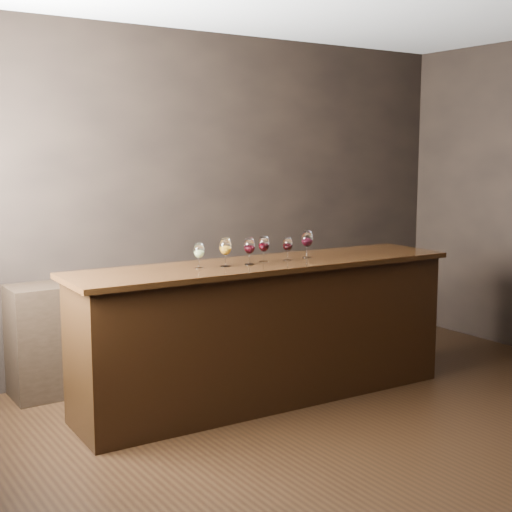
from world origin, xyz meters
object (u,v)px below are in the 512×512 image
glass_red_a (249,247)px  glass_red_b (264,245)px  glass_red_c (288,245)px  glass_red_d (307,240)px  glass_amber (225,247)px  glass_white (199,251)px  back_bar_shelf (157,325)px  bar_counter (266,334)px

glass_red_a → glass_red_b: bearing=16.8°
glass_red_c → glass_red_d: bearing=5.7°
glass_amber → glass_red_c: glass_amber is taller
glass_amber → glass_red_a: bearing=-7.2°
glass_red_b → glass_red_d: bearing=-1.2°
glass_amber → glass_red_a: (0.18, -0.02, -0.01)m
glass_white → glass_red_b: glass_red_b is taller
glass_red_b → back_bar_shelf: bearing=112.8°
glass_red_d → glass_red_a: bearing=-175.9°
glass_white → glass_red_d: glass_red_d is taller
glass_amber → back_bar_shelf: bearing=93.9°
bar_counter → glass_red_c: glass_red_c is taller
glass_amber → glass_red_a: glass_amber is taller
glass_red_a → bar_counter: bearing=10.4°
back_bar_shelf → glass_red_b: glass_red_b is taller
back_bar_shelf → glass_red_a: size_ratio=12.42×
glass_red_b → glass_amber: bearing=-176.0°
back_bar_shelf → glass_amber: bearing=-86.1°
glass_white → glass_amber: bearing=-8.1°
glass_white → glass_red_d: size_ratio=0.85×
back_bar_shelf → glass_white: bearing=-97.5°
glass_red_d → bar_counter: bearing=-178.8°
bar_counter → glass_red_d: 0.76m
glass_red_b → glass_red_d: size_ratio=0.92×
glass_red_c → glass_red_d: (0.19, 0.02, 0.02)m
glass_white → glass_red_c: (0.72, -0.03, -0.00)m
back_bar_shelf → glass_white: glass_white is taller
glass_white → glass_red_b: bearing=-0.4°
glass_red_a → glass_red_c: bearing=3.2°
glass_amber → glass_red_b: glass_amber is taller
glass_white → glass_red_d: bearing=-0.7°
glass_amber → glass_white: bearing=171.9°
glass_white → glass_amber: (0.19, -0.03, 0.02)m
back_bar_shelf → glass_red_c: (0.59, -0.98, 0.72)m
glass_red_b → glass_red_a: bearing=-163.2°
bar_counter → glass_red_c: (0.18, -0.01, 0.64)m
bar_counter → glass_red_b: glass_red_b is taller
glass_white → back_bar_shelf: bearing=82.5°
bar_counter → glass_amber: bearing=-176.9°
glass_red_a → glass_red_b: (0.15, 0.05, -0.00)m
glass_white → glass_red_d: 0.91m
glass_red_a → glass_red_d: 0.54m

